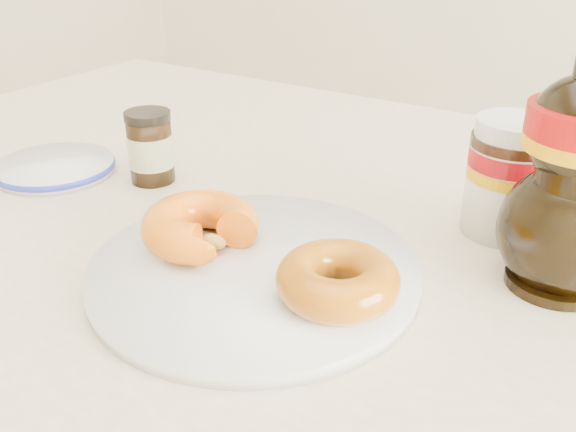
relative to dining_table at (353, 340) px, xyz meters
The scene contains 7 objects.
dining_table is the anchor object (origin of this frame).
plate 0.13m from the dining_table, 129.36° to the right, with size 0.26×0.26×0.01m.
donut_bitten 0.17m from the dining_table, 149.69° to the right, with size 0.10×0.10×0.03m, color orange.
donut_whole 0.14m from the dining_table, 74.31° to the right, with size 0.09×0.09×0.03m, color #986109.
nutella_jar 0.20m from the dining_table, 54.04° to the left, with size 0.08×0.08×0.11m.
dark_jar 0.29m from the dining_table, behind, with size 0.05×0.05×0.08m.
blue_rim_saucer 0.38m from the dining_table, behind, with size 0.13×0.13×0.01m.
Camera 1 is at (0.20, -0.33, 1.03)m, focal length 40.00 mm.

